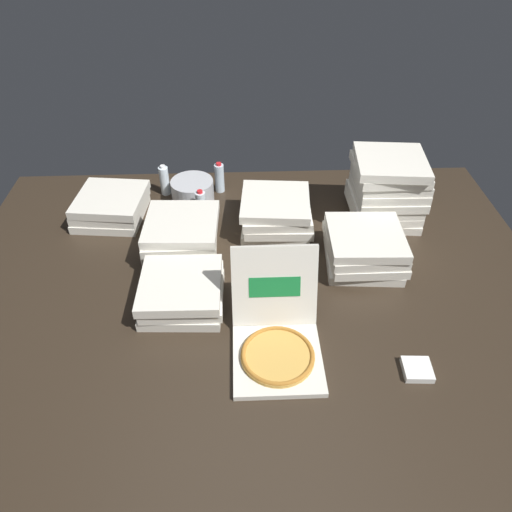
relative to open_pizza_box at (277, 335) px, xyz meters
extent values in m
cube|color=#2D2319|center=(-0.11, 0.39, -0.09)|extent=(3.20, 2.40, 0.02)
cube|color=silver|center=(0.00, -0.08, -0.07)|extent=(0.40, 0.40, 0.03)
cylinder|color=gold|center=(0.00, -0.08, -0.05)|extent=(0.33, 0.33, 0.02)
torus|color=#B1712A|center=(0.00, -0.08, -0.04)|extent=(0.33, 0.33, 0.02)
cube|color=silver|center=(0.00, 0.18, 0.13)|extent=(0.40, 0.15, 0.39)
cube|color=#197A38|center=(0.00, 0.17, 0.14)|extent=(0.24, 0.03, 0.10)
cube|color=silver|center=(0.75, 1.02, -0.06)|extent=(0.43, 0.43, 0.05)
cube|color=#197A38|center=(0.75, 1.02, -0.03)|extent=(0.26, 0.09, 0.00)
cube|color=silver|center=(0.73, 1.01, -0.01)|extent=(0.40, 0.40, 0.05)
cube|color=silver|center=(0.73, 1.02, 0.04)|extent=(0.40, 0.40, 0.05)
cube|color=#197A38|center=(0.73, 1.02, 0.07)|extent=(0.26, 0.07, 0.00)
cube|color=silver|center=(0.74, 1.01, 0.10)|extent=(0.40, 0.40, 0.05)
cube|color=silver|center=(0.75, 1.02, 0.15)|extent=(0.41, 0.41, 0.05)
cube|color=silver|center=(0.75, 1.03, 0.20)|extent=(0.41, 0.41, 0.05)
cube|color=silver|center=(0.73, 1.02, 0.25)|extent=(0.40, 0.40, 0.05)
cube|color=#197A38|center=(0.73, 1.02, 0.28)|extent=(0.26, 0.07, 0.00)
cube|color=silver|center=(0.73, 1.00, 0.30)|extent=(0.44, 0.44, 0.05)
cube|color=silver|center=(-0.49, 0.74, -0.06)|extent=(0.40, 0.40, 0.05)
cube|color=silver|center=(-0.49, 0.73, -0.01)|extent=(0.40, 0.40, 0.05)
cube|color=#197A38|center=(-0.49, 0.73, 0.02)|extent=(0.26, 0.07, 0.00)
cube|color=silver|center=(-0.49, 0.73, 0.04)|extent=(0.41, 0.41, 0.05)
cube|color=silver|center=(-0.48, 0.73, 0.10)|extent=(0.41, 0.41, 0.05)
cube|color=silver|center=(0.52, 0.58, -0.06)|extent=(0.43, 0.43, 0.05)
cube|color=#197A38|center=(0.52, 0.58, -0.03)|extent=(0.26, 0.09, 0.00)
cube|color=silver|center=(0.53, 0.57, -0.01)|extent=(0.40, 0.40, 0.05)
cube|color=silver|center=(0.52, 0.58, 0.04)|extent=(0.40, 0.40, 0.05)
cube|color=silver|center=(0.52, 0.58, 0.10)|extent=(0.41, 0.41, 0.05)
cube|color=silver|center=(-0.45, 0.31, -0.06)|extent=(0.42, 0.42, 0.05)
cube|color=silver|center=(-0.45, 0.31, -0.01)|extent=(0.40, 0.40, 0.05)
cube|color=silver|center=(-0.45, 0.30, 0.04)|extent=(0.40, 0.40, 0.05)
cube|color=silver|center=(-0.96, 1.08, -0.06)|extent=(0.44, 0.44, 0.05)
cube|color=silver|center=(-0.95, 1.08, -0.01)|extent=(0.44, 0.44, 0.05)
cube|color=#197A38|center=(-0.95, 1.08, 0.02)|extent=(0.27, 0.10, 0.00)
cube|color=silver|center=(-0.94, 1.08, 0.04)|extent=(0.44, 0.44, 0.05)
cube|color=silver|center=(0.07, 0.93, -0.06)|extent=(0.44, 0.44, 0.05)
cube|color=silver|center=(0.08, 0.92, -0.01)|extent=(0.41, 0.41, 0.05)
cube|color=#197A38|center=(0.08, 0.92, 0.02)|extent=(0.26, 0.08, 0.00)
cube|color=silver|center=(0.06, 0.92, 0.04)|extent=(0.40, 0.40, 0.05)
cube|color=#197A38|center=(0.06, 0.92, 0.07)|extent=(0.26, 0.07, 0.00)
cube|color=silver|center=(0.06, 0.93, 0.10)|extent=(0.43, 0.43, 0.05)
cylinder|color=#B7BABF|center=(-0.45, 1.23, -0.01)|extent=(0.27, 0.27, 0.15)
cylinder|color=silver|center=(-0.28, 1.35, 0.01)|extent=(0.06, 0.06, 0.20)
cylinder|color=red|center=(-0.28, 1.35, 0.12)|extent=(0.03, 0.03, 0.02)
cylinder|color=white|center=(-0.39, 1.03, 0.01)|extent=(0.06, 0.06, 0.20)
cylinder|color=red|center=(-0.39, 1.03, 0.12)|extent=(0.03, 0.03, 0.02)
cylinder|color=white|center=(-0.64, 1.33, 0.01)|extent=(0.06, 0.06, 0.20)
cylinder|color=white|center=(-0.64, 1.33, 0.12)|extent=(0.03, 0.03, 0.02)
cube|color=white|center=(0.61, -0.16, -0.07)|extent=(0.13, 0.13, 0.03)
camera|label=1|loc=(-0.15, -1.41, 1.67)|focal=33.55mm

